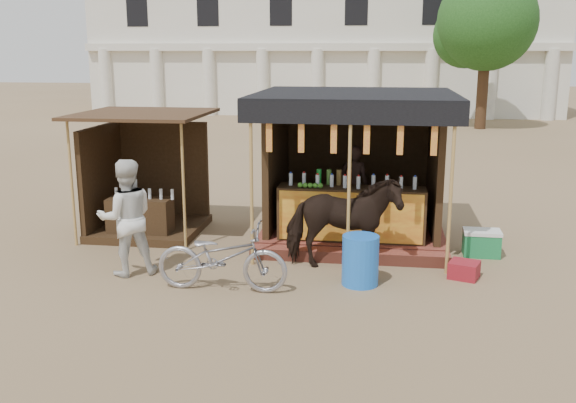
# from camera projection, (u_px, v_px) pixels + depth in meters

# --- Properties ---
(ground) EXTENTS (120.00, 120.00, 0.00)m
(ground) POSITION_uv_depth(u_px,v_px,m) (272.00, 301.00, 9.26)
(ground) COLOR #846B4C
(ground) RESTS_ON ground
(main_stall) EXTENTS (3.60, 3.61, 2.78)m
(main_stall) POSITION_uv_depth(u_px,v_px,m) (354.00, 186.00, 12.12)
(main_stall) COLOR brown
(main_stall) RESTS_ON ground
(secondary_stall) EXTENTS (2.40, 2.40, 2.38)m
(secondary_stall) POSITION_uv_depth(u_px,v_px,m) (141.00, 190.00, 12.62)
(secondary_stall) COLOR #372314
(secondary_stall) RESTS_ON ground
(cow) EXTENTS (1.96, 1.11, 1.56)m
(cow) POSITION_uv_depth(u_px,v_px,m) (343.00, 222.00, 10.48)
(cow) COLOR black
(cow) RESTS_ON ground
(motorbike) EXTENTS (1.98, 0.69, 1.04)m
(motorbike) POSITION_uv_depth(u_px,v_px,m) (222.00, 257.00, 9.55)
(motorbike) COLOR #9998A0
(motorbike) RESTS_ON ground
(bystander) EXTENTS (1.13, 1.05, 1.88)m
(bystander) POSITION_uv_depth(u_px,v_px,m) (126.00, 218.00, 10.17)
(bystander) COLOR silver
(bystander) RESTS_ON ground
(blue_barrel) EXTENTS (0.69, 0.69, 0.78)m
(blue_barrel) POSITION_uv_depth(u_px,v_px,m) (360.00, 260.00, 9.82)
(blue_barrel) COLOR blue
(blue_barrel) RESTS_ON ground
(red_crate) EXTENTS (0.55, 0.53, 0.27)m
(red_crate) POSITION_uv_depth(u_px,v_px,m) (464.00, 270.00, 10.16)
(red_crate) COLOR maroon
(red_crate) RESTS_ON ground
(cooler) EXTENTS (0.65, 0.45, 0.46)m
(cooler) POSITION_uv_depth(u_px,v_px,m) (481.00, 243.00, 11.25)
(cooler) COLOR #1B7D42
(cooler) RESTS_ON ground
(background_building) EXTENTS (26.00, 7.45, 8.18)m
(background_building) POSITION_uv_depth(u_px,v_px,m) (324.00, 42.00, 37.46)
(background_building) COLOR silver
(background_building) RESTS_ON ground
(tree) EXTENTS (4.50, 4.40, 7.00)m
(tree) POSITION_uv_depth(u_px,v_px,m) (482.00, 25.00, 28.71)
(tree) COLOR #382314
(tree) RESTS_ON ground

